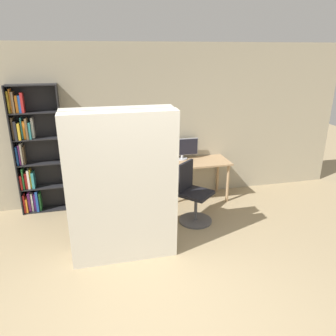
# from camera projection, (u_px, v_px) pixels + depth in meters

# --- Properties ---
(ground_plane) EXTENTS (16.00, 16.00, 0.00)m
(ground_plane) POSITION_uv_depth(u_px,v_px,m) (174.00, 331.00, 3.17)
(ground_plane) COLOR #9E8966
(wall_back) EXTENTS (8.00, 0.06, 2.70)m
(wall_back) POSITION_uv_depth(u_px,v_px,m) (128.00, 126.00, 5.60)
(wall_back) COLOR tan
(wall_back) RESTS_ON ground
(desk) EXTENTS (1.39, 0.59, 0.72)m
(desk) POSITION_uv_depth(u_px,v_px,m) (190.00, 167.00, 5.77)
(desk) COLOR tan
(desk) RESTS_ON ground
(monitor) EXTENTS (0.59, 0.19, 0.38)m
(monitor) POSITION_uv_depth(u_px,v_px,m) (182.00, 148.00, 5.82)
(monitor) COLOR #B7B7BC
(monitor) RESTS_ON desk
(office_chair) EXTENTS (0.62, 0.62, 0.96)m
(office_chair) POSITION_uv_depth(u_px,v_px,m) (193.00, 198.00, 5.11)
(office_chair) COLOR #4C4C51
(office_chair) RESTS_ON ground
(bookshelf) EXTENTS (0.75, 0.25, 2.09)m
(bookshelf) POSITION_uv_depth(u_px,v_px,m) (34.00, 152.00, 5.26)
(bookshelf) COLOR black
(bookshelf) RESTS_ON ground
(mattress_near) EXTENTS (1.32, 0.27, 1.94)m
(mattress_near) POSITION_uv_depth(u_px,v_px,m) (123.00, 191.00, 3.92)
(mattress_near) COLOR beige
(mattress_near) RESTS_ON ground
(mattress_far) EXTENTS (1.32, 0.26, 1.94)m
(mattress_far) POSITION_uv_depth(u_px,v_px,m) (121.00, 183.00, 4.15)
(mattress_far) COLOR beige
(mattress_far) RESTS_ON ground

